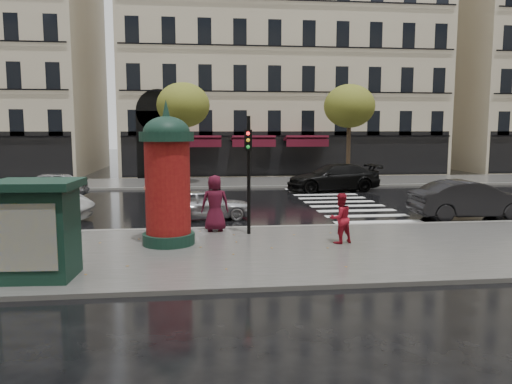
{
  "coord_description": "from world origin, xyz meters",
  "views": [
    {
      "loc": [
        -1.08,
        -14.79,
        3.65
      ],
      "look_at": [
        0.8,
        1.5,
        1.59
      ],
      "focal_mm": 35.0,
      "sensor_mm": 36.0,
      "label": 1
    }
  ],
  "objects": [
    {
      "name": "man_burgundy",
      "position": [
        -0.53,
        2.4,
        1.1
      ],
      "size": [
        0.99,
        0.66,
        1.97
      ],
      "primitive_type": "imported",
      "rotation": [
        0.0,
        0.0,
        3.18
      ],
      "color": "#470E1F",
      "rests_on": "near_sidewalk"
    },
    {
      "name": "tree_far_left",
      "position": [
        -2.0,
        18.0,
        5.17
      ],
      "size": [
        3.4,
        3.4,
        6.64
      ],
      "color": "#38281C",
      "rests_on": "ground"
    },
    {
      "name": "car_silver",
      "position": [
        -0.86,
        5.37,
        0.63
      ],
      "size": [
        3.88,
        1.92,
        1.27
      ],
      "primitive_type": "imported",
      "rotation": [
        0.0,
        0.0,
        1.69
      ],
      "color": "#B6B6BB",
      "rests_on": "ground"
    },
    {
      "name": "far_sidewalk",
      "position": [
        0.0,
        19.0,
        0.06
      ],
      "size": [
        90.0,
        6.0,
        0.12
      ],
      "primitive_type": "cube",
      "color": "#474744",
      "rests_on": "ground"
    },
    {
      "name": "far_kerb",
      "position": [
        0.0,
        16.0,
        0.07
      ],
      "size": [
        90.0,
        0.25,
        0.14
      ],
      "primitive_type": "cube",
      "color": "slate",
      "rests_on": "ground"
    },
    {
      "name": "ground",
      "position": [
        0.0,
        0.0,
        0.0
      ],
      "size": [
        160.0,
        160.0,
        0.0
      ],
      "primitive_type": "plane",
      "color": "black",
      "rests_on": "ground"
    },
    {
      "name": "near_sidewalk",
      "position": [
        0.0,
        -0.5,
        0.06
      ],
      "size": [
        90.0,
        7.0,
        0.12
      ],
      "primitive_type": "cube",
      "color": "#474744",
      "rests_on": "ground"
    },
    {
      "name": "car_far_silver",
      "position": [
        -9.1,
        12.67,
        0.71
      ],
      "size": [
        4.16,
        1.71,
        1.41
      ],
      "primitive_type": "imported",
      "rotation": [
        0.0,
        0.0,
        -1.56
      ],
      "color": "#9FA0A3",
      "rests_on": "ground"
    },
    {
      "name": "bldg_far_corner",
      "position": [
        6.0,
        30.0,
        11.31
      ],
      "size": [
        26.0,
        14.0,
        22.9
      ],
      "color": "#B7A88C",
      "rests_on": "ground"
    },
    {
      "name": "morris_column",
      "position": [
        -2.03,
        0.58,
        2.24
      ],
      "size": [
        1.65,
        1.65,
        4.43
      ],
      "color": "black",
      "rests_on": "near_sidewalk"
    },
    {
      "name": "woman_umbrella",
      "position": [
        -2.23,
        0.62,
        1.45
      ],
      "size": [
        1.05,
        1.05,
        2.01
      ],
      "color": "beige",
      "rests_on": "near_sidewalk"
    },
    {
      "name": "traffic_light",
      "position": [
        0.58,
        1.72,
        2.53
      ],
      "size": [
        0.27,
        0.38,
        3.98
      ],
      "color": "black",
      "rests_on": "near_sidewalk"
    },
    {
      "name": "near_kerb",
      "position": [
        0.0,
        3.0,
        0.07
      ],
      "size": [
        90.0,
        0.25,
        0.14
      ],
      "primitive_type": "cube",
      "color": "slate",
      "rests_on": "ground"
    },
    {
      "name": "tree_far_right",
      "position": [
        9.0,
        18.0,
        5.17
      ],
      "size": [
        3.4,
        3.4,
        6.64
      ],
      "color": "#38281C",
      "rests_on": "ground"
    },
    {
      "name": "car_black",
      "position": [
        6.88,
        14.02,
        0.8
      ],
      "size": [
        5.74,
        2.82,
        1.61
      ],
      "primitive_type": "imported",
      "rotation": [
        0.0,
        0.0,
        -1.47
      ],
      "color": "black",
      "rests_on": "ground"
    },
    {
      "name": "newsstand",
      "position": [
        -4.89,
        -2.68,
        1.33
      ],
      "size": [
        2.04,
        1.75,
        2.35
      ],
      "color": "black",
      "rests_on": "near_sidewalk"
    },
    {
      "name": "car_white",
      "position": [
        -8.08,
        5.62,
        0.78
      ],
      "size": [
        5.67,
        2.71,
        1.56
      ],
      "primitive_type": "imported",
      "rotation": [
        0.0,
        0.0,
        1.55
      ],
      "color": "silver",
      "rests_on": "ground"
    },
    {
      "name": "zebra_crossing",
      "position": [
        6.0,
        9.6,
        0.01
      ],
      "size": [
        3.6,
        11.75,
        0.01
      ],
      "primitive_type": "cube",
      "color": "silver",
      "rests_on": "ground"
    },
    {
      "name": "car_darkgrey",
      "position": [
        9.97,
        4.27,
        0.79
      ],
      "size": [
        4.79,
        1.69,
        1.58
      ],
      "primitive_type": "imported",
      "rotation": [
        0.0,
        0.0,
        1.57
      ],
      "color": "black",
      "rests_on": "ground"
    },
    {
      "name": "woman_red",
      "position": [
        3.28,
        0.09,
        0.91
      ],
      "size": [
        0.92,
        0.82,
        1.58
      ],
      "primitive_type": "imported",
      "rotation": [
        0.0,
        0.0,
        3.49
      ],
      "color": "maroon",
      "rests_on": "near_sidewalk"
    }
  ]
}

